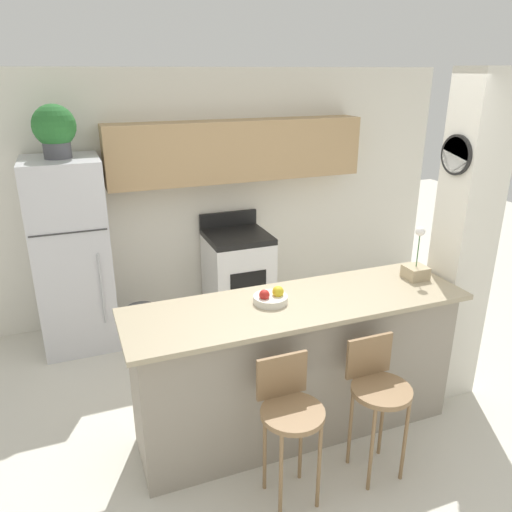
% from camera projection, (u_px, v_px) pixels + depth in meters
% --- Properties ---
extents(ground_plane, '(14.00, 14.00, 0.00)m').
position_uv_depth(ground_plane, '(294.00, 426.00, 3.76)').
color(ground_plane, beige).
extents(wall_back, '(5.60, 0.38, 2.55)m').
position_uv_depth(wall_back, '(217.00, 178.00, 5.25)').
color(wall_back, silver).
rests_on(wall_back, ground_plane).
extents(pillar_right, '(0.38, 0.32, 2.55)m').
position_uv_depth(pillar_right, '(463.00, 244.00, 3.80)').
color(pillar_right, silver).
rests_on(pillar_right, ground_plane).
extents(counter_bar, '(2.39, 0.70, 1.04)m').
position_uv_depth(counter_bar, '(296.00, 366.00, 3.58)').
color(counter_bar, gray).
rests_on(counter_bar, ground_plane).
extents(refrigerator, '(0.67, 0.71, 1.80)m').
position_uv_depth(refrigerator, '(72.00, 255.00, 4.64)').
color(refrigerator, silver).
rests_on(refrigerator, ground_plane).
extents(stove_range, '(0.64, 0.65, 1.07)m').
position_uv_depth(stove_range, '(238.00, 273.00, 5.38)').
color(stove_range, white).
rests_on(stove_range, ground_plane).
extents(bar_stool_left, '(0.38, 0.38, 0.94)m').
position_uv_depth(bar_stool_left, '(290.00, 411.00, 2.96)').
color(bar_stool_left, olive).
rests_on(bar_stool_left, ground_plane).
extents(bar_stool_right, '(0.38, 0.38, 0.94)m').
position_uv_depth(bar_stool_right, '(378.00, 389.00, 3.17)').
color(bar_stool_right, olive).
rests_on(bar_stool_right, ground_plane).
extents(potted_plant_on_fridge, '(0.36, 0.36, 0.45)m').
position_uv_depth(potted_plant_on_fridge, '(54.00, 129.00, 4.24)').
color(potted_plant_on_fridge, '#4C4C51').
rests_on(potted_plant_on_fridge, refrigerator).
extents(orchid_vase, '(0.16, 0.16, 0.41)m').
position_uv_depth(orchid_vase, '(416.00, 267.00, 3.74)').
color(orchid_vase, tan).
rests_on(orchid_vase, counter_bar).
extents(fruit_bowl, '(0.23, 0.23, 0.12)m').
position_uv_depth(fruit_bowl, '(271.00, 298.00, 3.37)').
color(fruit_bowl, silver).
rests_on(fruit_bowl, counter_bar).
extents(trash_bin, '(0.28, 0.28, 0.38)m').
position_uv_depth(trash_bin, '(142.00, 325.00, 4.86)').
color(trash_bin, '#59595B').
rests_on(trash_bin, ground_plane).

